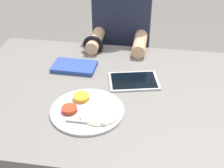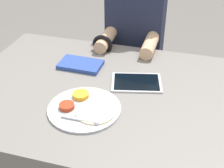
# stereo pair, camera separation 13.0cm
# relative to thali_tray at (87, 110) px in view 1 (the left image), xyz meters

# --- Properties ---
(dining_table) EXTENTS (1.27, 0.89, 0.77)m
(dining_table) POSITION_rel_thali_tray_xyz_m (0.04, 0.15, -0.39)
(dining_table) COLOR slate
(dining_table) RESTS_ON ground_plane
(thali_tray) EXTENTS (0.30, 0.30, 0.03)m
(thali_tray) POSITION_rel_thali_tray_xyz_m (0.00, 0.00, 0.00)
(thali_tray) COLOR #B7BABF
(thali_tray) RESTS_ON dining_table
(red_notebook) EXTENTS (0.21, 0.13, 0.02)m
(red_notebook) POSITION_rel_thali_tray_xyz_m (-0.14, 0.32, 0.00)
(red_notebook) COLOR silver
(red_notebook) RESTS_ON dining_table
(tablet_device) EXTENTS (0.25, 0.20, 0.01)m
(tablet_device) POSITION_rel_thali_tray_xyz_m (0.16, 0.25, -0.00)
(tablet_device) COLOR #B7B7BC
(tablet_device) RESTS_ON dining_table
(person_diner) EXTENTS (0.34, 0.43, 1.26)m
(person_diner) POSITION_rel_thali_tray_xyz_m (0.04, 0.77, -0.18)
(person_diner) COLOR black
(person_diner) RESTS_ON ground_plane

